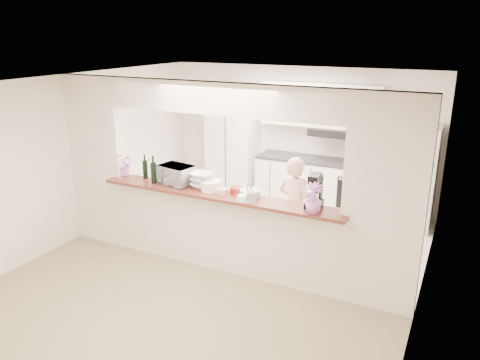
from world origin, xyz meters
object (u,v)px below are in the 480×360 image
Objects in this scene: refrigerator at (411,177)px; stand_mixer at (315,192)px; toaster_oven at (176,175)px; person at (295,208)px.

refrigerator is 2.74m from stand_mixer.
toaster_oven is at bearing -136.61° from refrigerator.
refrigerator is 4.20× the size of stand_mixer.
person is (1.45, 0.75, -0.49)m from toaster_oven.
stand_mixer is at bearing -107.19° from refrigerator.
toaster_oven is 0.32× the size of person.
person is (-1.30, -1.85, -0.12)m from refrigerator.
person is at bearing -125.13° from refrigerator.
refrigerator reaches higher than stand_mixer.
refrigerator reaches higher than toaster_oven.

